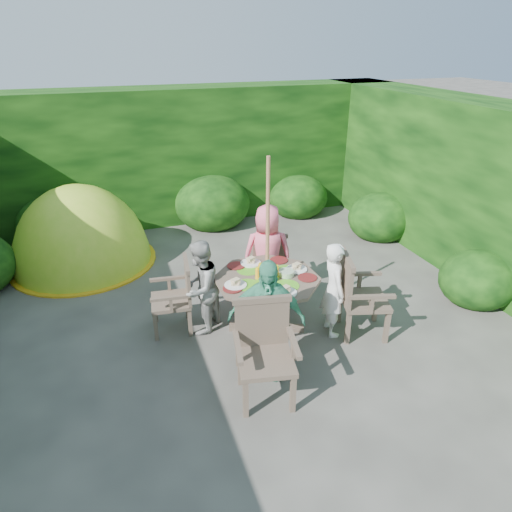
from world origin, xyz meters
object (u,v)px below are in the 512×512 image
object	(u,v)px
garden_chair_back	(268,259)
garden_chair_front	(264,349)
parasol_pole	(267,251)
child_back	(267,254)
child_left	(201,288)
dome_tent	(85,263)
child_right	(334,289)
patio_table	(267,286)
garden_chair_left	(177,295)
child_front	(266,320)
garden_chair_right	(358,294)

from	to	relation	value
garden_chair_back	garden_chair_front	size ratio (longest dim) A/B	0.85
parasol_pole	child_back	xyz separation A→B (m)	(0.28, 0.75, -0.42)
child_left	dome_tent	world-z (taller)	dome_tent
child_right	child_left	size ratio (longest dim) A/B	1.00
patio_table	garden_chair_back	xyz separation A→B (m)	(0.40, 1.03, -0.18)
garden_chair_left	child_front	bearing A→B (deg)	39.26
child_right	child_left	world-z (taller)	child_right
parasol_pole	child_front	distance (m)	0.90
garden_chair_back	child_right	size ratio (longest dim) A/B	0.71
parasol_pole	dome_tent	size ratio (longest dim) A/B	0.85
child_right	child_left	bearing A→B (deg)	77.09
garden_chair_left	garden_chair_back	bearing A→B (deg)	120.12
patio_table	child_back	distance (m)	0.80
patio_table	child_front	bearing A→B (deg)	-111.11
garden_chair_left	dome_tent	bearing A→B (deg)	-147.51
garden_chair_left	child_left	xyz separation A→B (m)	(0.28, -0.13, 0.13)
garden_chair_back	child_back	size ratio (longest dim) A/B	0.62
patio_table	garden_chair_right	bearing A→B (deg)	-21.21
dome_tent	garden_chair_front	bearing A→B (deg)	-58.92
parasol_pole	child_front	xyz separation A→B (m)	(-0.28, -0.75, -0.41)
patio_table	parasol_pole	distance (m)	0.47
child_back	child_front	bearing A→B (deg)	85.00
patio_table	dome_tent	size ratio (longest dim) A/B	0.64
garden_chair_left	child_front	world-z (taller)	child_front
patio_table	garden_chair_back	distance (m)	1.12
garden_chair_back	child_right	world-z (taller)	child_right
patio_table	child_left	world-z (taller)	child_left
child_back	child_front	size ratio (longest dim) A/B	0.99
parasol_pole	garden_chair_back	size ratio (longest dim) A/B	2.59
child_right	child_front	bearing A→B (deg)	122.09
garden_chair_left	child_right	xyz separation A→B (m)	(1.77, -0.69, 0.13)
garden_chair_right	garden_chair_left	size ratio (longest dim) A/B	1.14
garden_chair_right	child_front	distance (m)	1.36
patio_table	dome_tent	xyz separation A→B (m)	(-2.15, 2.72, -0.63)
child_left	garden_chair_left	bearing A→B (deg)	-74.58
garden_chair_right	child_right	bearing A→B (deg)	84.36
patio_table	child_back	size ratio (longest dim) A/B	1.22
parasol_pole	child_right	distance (m)	0.94
patio_table	garden_chair_left	bearing A→B (deg)	158.26
child_left	patio_table	bearing A→B (deg)	109.11
patio_table	child_right	xyz separation A→B (m)	(0.74, -0.28, -0.03)
garden_chair_right	child_left	distance (m)	1.89
garden_chair_left	garden_chair_back	distance (m)	1.56
garden_chair_front	child_right	world-z (taller)	child_right
garden_chair_left	dome_tent	world-z (taller)	dome_tent
dome_tent	garden_chair_left	bearing A→B (deg)	-58.07
parasol_pole	garden_chair_right	world-z (taller)	parasol_pole
parasol_pole	child_left	bearing A→B (deg)	159.20
garden_chair_front	child_left	distance (m)	1.35
garden_chair_front	dome_tent	bearing A→B (deg)	125.99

